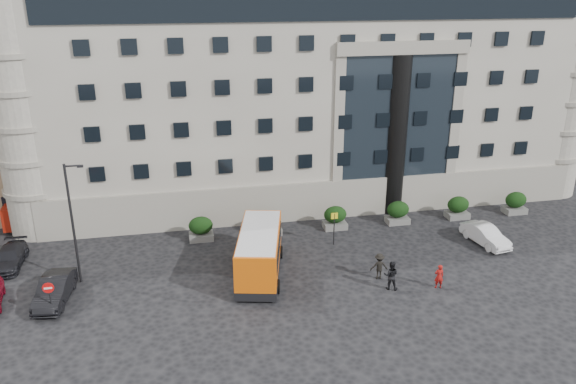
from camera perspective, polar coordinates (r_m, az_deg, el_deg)
name	(u,v)px	position (r m, az deg, el deg)	size (l,w,h in m)	color
ground	(272,286)	(36.26, -1.64, -9.53)	(120.00, 120.00, 0.00)	black
civic_building	(293,83)	(54.86, 0.47, 10.99)	(44.00, 24.00, 18.00)	gray
entrance_column	(396,136)	(46.18, 10.87, 5.58)	(1.80, 1.80, 13.00)	black
hedge_a	(201,228)	(42.40, -8.84, -3.67)	(1.80, 1.26, 1.84)	#5A5A58
hedge_b	(270,223)	(42.88, -1.89, -3.14)	(1.80, 1.26, 1.84)	#5A5A58
hedge_c	(335,217)	(43.96, 4.81, -2.58)	(1.80, 1.26, 1.84)	#5A5A58
hedge_d	(398,212)	(45.62, 11.10, -2.03)	(1.80, 1.26, 1.84)	#5A5A58
hedge_e	(458,207)	(47.79, 16.88, -1.49)	(1.80, 1.26, 1.84)	#5A5A58
hedge_f	(515,203)	(50.40, 22.11, -1.00)	(1.80, 1.26, 1.84)	#5A5A58
street_lamp	(73,220)	(37.22, -21.00, -2.65)	(1.16, 0.18, 8.00)	#262628
bus_stop_sign	(334,223)	(40.95, 4.72, -3.17)	(0.50, 0.08, 2.52)	#262628
no_entry_sign	(49,293)	(35.01, -23.10, -9.43)	(0.64, 0.16, 2.32)	#262628
minibus	(260,251)	(36.84, -2.91, -6.01)	(4.19, 7.81, 3.10)	#DE5A0A
red_truck	(26,203)	(49.68, -25.05, -1.00)	(2.63, 5.56, 2.99)	maroon
parked_car_b	(55,290)	(37.11, -22.62, -9.18)	(1.60, 4.59, 1.51)	black
parked_car_c	(9,258)	(42.73, -26.45, -5.99)	(1.77, 4.36, 1.27)	black
parked_car_d	(49,203)	(51.12, -23.14, -1.04)	(2.56, 5.56, 1.55)	black
white_taxi	(485,235)	(43.87, 19.41, -4.15)	(1.47, 4.21, 1.39)	silver
pedestrian_a	(439,276)	(36.91, 15.09, -8.28)	(0.59, 0.39, 1.62)	#9B120F
pedestrian_b	(391,275)	(36.06, 10.42, -8.33)	(0.93, 0.72, 1.91)	black
pedestrian_c	(379,266)	(37.17, 9.25, -7.44)	(1.14, 0.66, 1.77)	black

